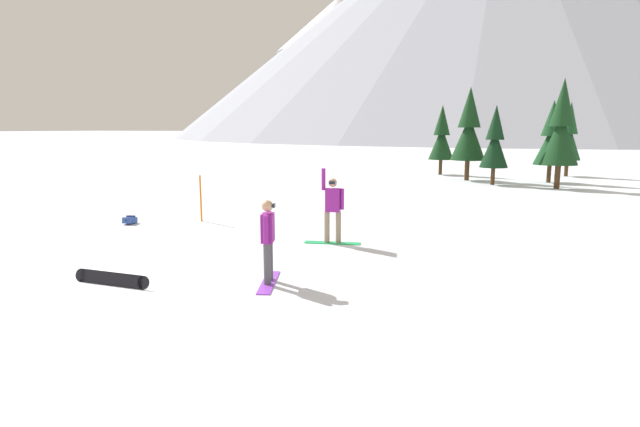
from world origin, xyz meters
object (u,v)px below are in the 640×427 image
(pine_tree_young, at_px, (561,129))
(pine_tree_leaning, at_px, (469,130))
(backpack_blue, at_px, (130,220))
(pine_tree_short, at_px, (442,137))
(trail_marker_pole, at_px, (201,198))
(snowboarder_foreground, at_px, (268,240))
(pine_tree_slender, at_px, (495,142))
(loose_snowboard_near_left, at_px, (112,279))
(pine_tree_tall, at_px, (569,136))
(snowboarder_midground, at_px, (333,208))
(pine_tree_twin, at_px, (552,138))

(pine_tree_young, height_order, pine_tree_leaning, pine_tree_young)
(backpack_blue, height_order, pine_tree_short, pine_tree_short)
(trail_marker_pole, relative_size, pine_tree_short, 0.34)
(pine_tree_leaning, bearing_deg, backpack_blue, -116.39)
(snowboarder_foreground, bearing_deg, pine_tree_slender, 80.23)
(loose_snowboard_near_left, relative_size, pine_tree_leaning, 0.33)
(pine_tree_slender, xyz_separation_m, pine_tree_tall, (4.36, 7.09, 0.23))
(snowboarder_foreground, relative_size, pine_tree_leaning, 0.31)
(snowboarder_foreground, height_order, pine_tree_short, pine_tree_short)
(snowboarder_foreground, distance_m, pine_tree_leaning, 23.07)
(snowboarder_midground, bearing_deg, snowboarder_foreground, -90.43)
(backpack_blue, relative_size, pine_tree_short, 0.12)
(pine_tree_short, distance_m, pine_tree_twin, 7.27)
(pine_tree_young, xyz_separation_m, pine_tree_tall, (1.10, 7.75, -0.46))
(backpack_blue, distance_m, pine_tree_tall, 28.41)
(pine_tree_slender, bearing_deg, pine_tree_leaning, 128.23)
(pine_tree_leaning, height_order, pine_tree_tall, pine_tree_leaning)
(pine_tree_young, bearing_deg, loose_snowboard_near_left, -114.51)
(pine_tree_young, bearing_deg, snowboarder_foreground, -108.75)
(pine_tree_slender, bearing_deg, backpack_blue, -123.08)
(pine_tree_short, xyz_separation_m, pine_tree_tall, (8.00, 1.79, 0.08))
(backpack_blue, distance_m, pine_tree_twin, 23.84)
(snowboarder_foreground, xyz_separation_m, pine_tree_twin, (6.63, 23.29, 1.68))
(loose_snowboard_near_left, distance_m, pine_tree_young, 23.82)
(backpack_blue, bearing_deg, pine_tree_short, 71.74)
(pine_tree_short, bearing_deg, pine_tree_tall, 12.60)
(loose_snowboard_near_left, xyz_separation_m, pine_tree_leaning, (4.95, 24.19, 2.93))
(pine_tree_twin, bearing_deg, pine_tree_short, 156.72)
(backpack_blue, height_order, pine_tree_young, pine_tree_young)
(snowboarder_foreground, distance_m, pine_tree_tall, 29.11)
(pine_tree_leaning, bearing_deg, pine_tree_short, 121.93)
(trail_marker_pole, bearing_deg, pine_tree_young, 50.51)
(pine_tree_leaning, xyz_separation_m, pine_tree_tall, (5.96, 5.06, -0.41))
(pine_tree_twin, bearing_deg, pine_tree_leaning, -175.01)
(pine_tree_twin, distance_m, pine_tree_leaning, 4.67)
(snowboarder_foreground, bearing_deg, pine_tree_twin, 74.10)
(trail_marker_pole, height_order, pine_tree_slender, pine_tree_slender)
(trail_marker_pole, xyz_separation_m, pine_tree_slender, (8.93, 15.46, 1.63))
(snowboarder_foreground, bearing_deg, pine_tree_leaning, 85.01)
(pine_tree_leaning, bearing_deg, snowboarder_midground, -95.92)
(pine_tree_slender, relative_size, pine_tree_tall, 0.91)
(snowboarder_foreground, xyz_separation_m, pine_tree_short, (-0.04, 26.16, 1.65))
(backpack_blue, height_order, pine_tree_twin, pine_tree_twin)
(snowboarder_foreground, distance_m, pine_tree_short, 26.21)
(trail_marker_pole, distance_m, pine_tree_young, 19.32)
(snowboarder_midground, xyz_separation_m, pine_tree_slender, (3.56, 16.98, 1.43))
(backpack_blue, relative_size, pine_tree_leaning, 0.10)
(snowboarder_midground, relative_size, pine_tree_short, 0.44)
(backpack_blue, bearing_deg, pine_tree_twin, 53.96)
(snowboarder_midground, relative_size, pine_tree_slender, 0.47)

